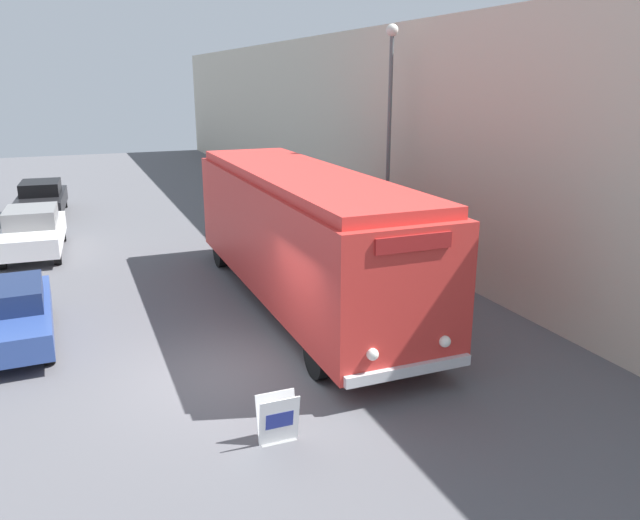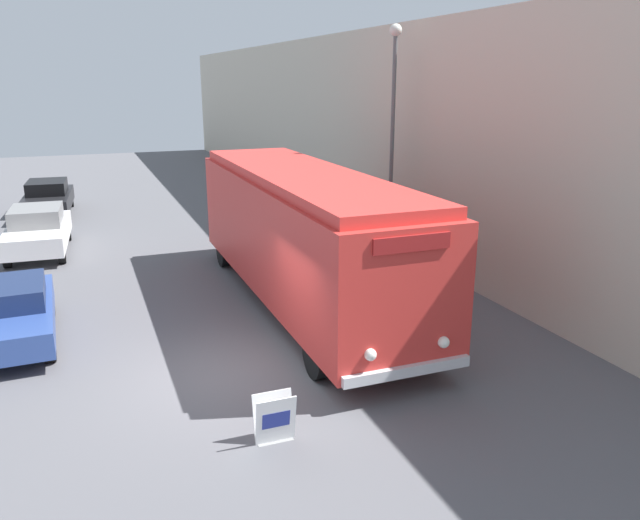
{
  "view_description": "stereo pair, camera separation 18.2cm",
  "coord_description": "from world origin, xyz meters",
  "px_view_note": "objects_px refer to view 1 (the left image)",
  "views": [
    {
      "loc": [
        -2.45,
        -10.92,
        5.6
      ],
      "look_at": [
        2.23,
        0.61,
        1.96
      ],
      "focal_mm": 35.0,
      "sensor_mm": 36.0,
      "label": 1
    },
    {
      "loc": [
        -2.28,
        -10.98,
        5.6
      ],
      "look_at": [
        2.23,
        0.61,
        1.96
      ],
      "focal_mm": 35.0,
      "sensor_mm": 36.0,
      "label": 2
    }
  ],
  "objects_px": {
    "vintage_bus": "(302,231)",
    "streetlamp": "(390,115)",
    "parked_car_near": "(8,314)",
    "parked_car_mid": "(33,231)",
    "parked_car_far": "(42,198)",
    "sign_board": "(278,419)"
  },
  "relations": [
    {
      "from": "sign_board",
      "to": "streetlamp",
      "type": "relative_size",
      "value": 0.11
    },
    {
      "from": "parked_car_near",
      "to": "streetlamp",
      "type": "bearing_deg",
      "value": 12.85
    },
    {
      "from": "sign_board",
      "to": "parked_car_mid",
      "type": "xyz_separation_m",
      "value": [
        -3.95,
        13.6,
        0.38
      ]
    },
    {
      "from": "vintage_bus",
      "to": "parked_car_far",
      "type": "bearing_deg",
      "value": 114.31
    },
    {
      "from": "vintage_bus",
      "to": "streetlamp",
      "type": "height_order",
      "value": "streetlamp"
    },
    {
      "from": "vintage_bus",
      "to": "streetlamp",
      "type": "distance_m",
      "value": 5.42
    },
    {
      "from": "parked_car_mid",
      "to": "streetlamp",
      "type": "bearing_deg",
      "value": -22.52
    },
    {
      "from": "parked_car_mid",
      "to": "parked_car_far",
      "type": "distance_m",
      "value": 6.43
    },
    {
      "from": "sign_board",
      "to": "streetlamp",
      "type": "bearing_deg",
      "value": 53.03
    },
    {
      "from": "parked_car_mid",
      "to": "parked_car_near",
      "type": "bearing_deg",
      "value": -88.75
    },
    {
      "from": "sign_board",
      "to": "streetlamp",
      "type": "distance_m",
      "value": 11.52
    },
    {
      "from": "vintage_bus",
      "to": "parked_car_mid",
      "type": "bearing_deg",
      "value": 130.16
    },
    {
      "from": "streetlamp",
      "to": "parked_car_near",
      "type": "distance_m",
      "value": 11.67
    },
    {
      "from": "streetlamp",
      "to": "parked_car_far",
      "type": "distance_m",
      "value": 15.84
    },
    {
      "from": "vintage_bus",
      "to": "parked_car_far",
      "type": "height_order",
      "value": "vintage_bus"
    },
    {
      "from": "sign_board",
      "to": "parked_car_far",
      "type": "xyz_separation_m",
      "value": [
        -3.81,
        20.03,
        0.33
      ]
    },
    {
      "from": "vintage_bus",
      "to": "streetlamp",
      "type": "xyz_separation_m",
      "value": [
        3.87,
        2.75,
        2.63
      ]
    },
    {
      "from": "parked_car_near",
      "to": "parked_car_mid",
      "type": "bearing_deg",
      "value": 86.56
    },
    {
      "from": "vintage_bus",
      "to": "parked_car_mid",
      "type": "height_order",
      "value": "vintage_bus"
    },
    {
      "from": "streetlamp",
      "to": "parked_car_near",
      "type": "relative_size",
      "value": 1.7
    },
    {
      "from": "parked_car_far",
      "to": "sign_board",
      "type": "bearing_deg",
      "value": -75.55
    },
    {
      "from": "vintage_bus",
      "to": "parked_car_near",
      "type": "bearing_deg",
      "value": 179.88
    }
  ]
}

